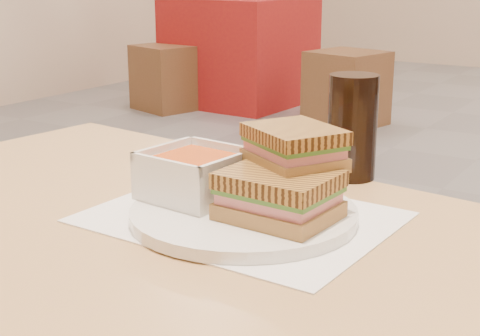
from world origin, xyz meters
The scene contains 9 objects.
tray_liner centered at (0.00, -1.98, 0.75)m, with size 0.36×0.29×0.00m.
plate centered at (0.01, -1.99, 0.76)m, with size 0.28×0.28×0.01m.
soup_bowl centered at (-0.07, -1.99, 0.79)m, with size 0.12×0.12×0.06m.
panini_lower centered at (0.06, -2.00, 0.80)m, with size 0.13×0.11×0.06m.
panini_upper centered at (0.06, -1.95, 0.84)m, with size 0.14×0.13×0.05m.
cola_glass centered at (0.04, -1.75, 0.83)m, with size 0.07×0.07×0.15m.
bg_table_0 centered at (-2.54, 1.98, 0.40)m, with size 0.95×0.95×0.81m.
bg_chair_0l centered at (-2.85, 1.48, 0.24)m, with size 0.52×0.52×0.48m.
bg_chair_0r centered at (-1.50, 1.69, 0.25)m, with size 0.52×0.52×0.49m.
Camera 1 is at (0.45, -2.69, 1.05)m, focal length 53.34 mm.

